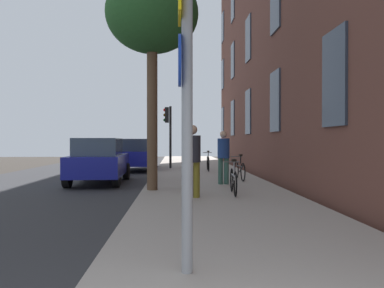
{
  "coord_description": "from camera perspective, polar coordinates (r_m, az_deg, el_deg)",
  "views": [
    {
      "loc": [
        -0.02,
        -1.27,
        1.55
      ],
      "look_at": [
        0.61,
        13.82,
        1.41
      ],
      "focal_mm": 36.14,
      "sensor_mm": 36.0,
      "label": 1
    }
  ],
  "objects": [
    {
      "name": "car_0",
      "position": [
        14.23,
        -13.52,
        -2.34
      ],
      "size": [
        1.89,
        4.14,
        1.62
      ],
      "color": "navy",
      "rests_on": "road_asphalt"
    },
    {
      "name": "bicycle_0",
      "position": [
        10.36,
        6.14,
        -5.36
      ],
      "size": [
        0.42,
        1.67,
        0.94
      ],
      "color": "black",
      "rests_on": "sidewalk"
    },
    {
      "name": "sign_post",
      "position": [
        4.2,
        -1.04,
        8.78
      ],
      "size": [
        0.16,
        0.6,
        3.54
      ],
      "color": "gray",
      "rests_on": "sidewalk"
    },
    {
      "name": "bicycle_1",
      "position": [
        14.11,
        7.04,
        -3.81
      ],
      "size": [
        0.42,
        1.68,
        0.94
      ],
      "color": "black",
      "rests_on": "sidewalk"
    },
    {
      "name": "car_1",
      "position": [
        19.81,
        -8.34,
        -1.54
      ],
      "size": [
        1.83,
        3.92,
        1.62
      ],
      "color": "navy",
      "rests_on": "road_asphalt"
    },
    {
      "name": "pedestrian_2",
      "position": [
        17.53,
        -0.56,
        -1.26
      ],
      "size": [
        0.37,
        0.37,
        1.55
      ],
      "color": "#4C4742",
      "rests_on": "sidewalk"
    },
    {
      "name": "sidewalk",
      "position": [
        16.37,
        1.54,
        -4.7
      ],
      "size": [
        4.2,
        38.0,
        0.12
      ],
      "primitive_type": "cube",
      "color": "#9E9389",
      "rests_on": "ground"
    },
    {
      "name": "tree_near",
      "position": [
        11.78,
        -5.91,
        18.28
      ],
      "size": [
        2.68,
        2.68,
        6.23
      ],
      "color": "brown",
      "rests_on": "sidewalk"
    },
    {
      "name": "bicycle_2",
      "position": [
        18.22,
        2.38,
        -2.81
      ],
      "size": [
        0.42,
        1.68,
        0.95
      ],
      "color": "black",
      "rests_on": "sidewalk"
    },
    {
      "name": "pedestrian_1",
      "position": [
        12.64,
        4.67,
        -1.43
      ],
      "size": [
        0.54,
        0.54,
        1.75
      ],
      "color": "#33594C",
      "rests_on": "sidewalk"
    },
    {
      "name": "traffic_light",
      "position": [
        20.04,
        -3.52,
        2.73
      ],
      "size": [
        0.43,
        0.24,
        3.2
      ],
      "color": "black",
      "rests_on": "sidewalk"
    },
    {
      "name": "pedestrian_0",
      "position": [
        9.64,
        0.08,
        -1.8
      ],
      "size": [
        0.57,
        0.57,
        1.82
      ],
      "color": "olive",
      "rests_on": "sidewalk"
    },
    {
      "name": "road_asphalt",
      "position": [
        16.94,
        -17.78,
        -4.73
      ],
      "size": [
        7.0,
        38.0,
        0.01
      ],
      "primitive_type": "cube",
      "color": "#2D2D30",
      "rests_on": "ground"
    },
    {
      "name": "ground_plane",
      "position": [
        16.51,
        -10.71,
        -4.87
      ],
      "size": [
        41.8,
        41.8,
        0.0
      ],
      "primitive_type": "plane",
      "color": "#332D28"
    }
  ]
}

